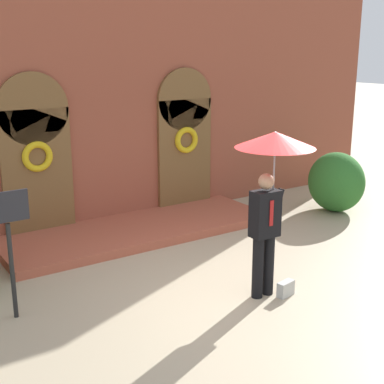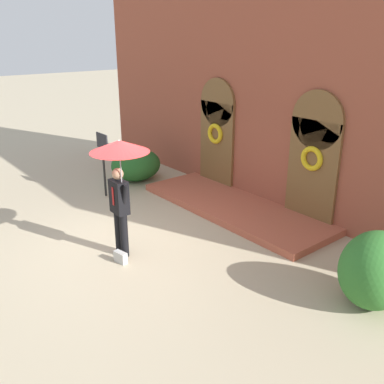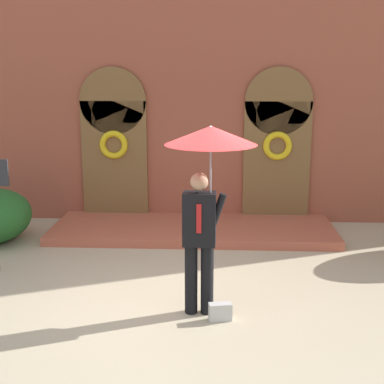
% 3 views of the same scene
% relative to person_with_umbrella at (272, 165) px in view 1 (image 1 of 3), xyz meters
% --- Properties ---
extents(ground_plane, '(80.00, 80.00, 0.00)m').
position_rel_person_with_umbrella_xyz_m(ground_plane, '(-0.33, 0.25, -1.91)').
color(ground_plane, tan).
extents(building_facade, '(14.00, 2.30, 5.60)m').
position_rel_person_with_umbrella_xyz_m(building_facade, '(-0.33, 4.41, 0.77)').
color(building_facade, brown).
rests_on(building_facade, ground).
extents(person_with_umbrella, '(1.10, 1.10, 2.36)m').
position_rel_person_with_umbrella_xyz_m(person_with_umbrella, '(0.00, 0.00, 0.00)').
color(person_with_umbrella, black).
rests_on(person_with_umbrella, ground).
extents(handbag, '(0.30, 0.17, 0.22)m').
position_rel_person_with_umbrella_xyz_m(handbag, '(0.17, -0.20, -1.80)').
color(handbag, '#B7B7B2').
rests_on(handbag, ground).
extents(sign_post, '(0.56, 0.06, 1.72)m').
position_rel_person_with_umbrella_xyz_m(sign_post, '(-3.23, 1.32, -0.75)').
color(sign_post, black).
rests_on(sign_post, ground).
extents(shrub_right, '(1.11, 1.27, 1.29)m').
position_rel_person_with_umbrella_xyz_m(shrub_right, '(3.94, 2.27, -1.27)').
color(shrub_right, '#2D6B28').
rests_on(shrub_right, ground).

